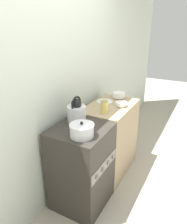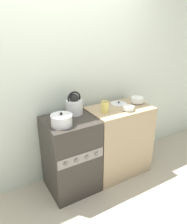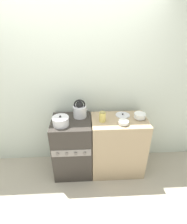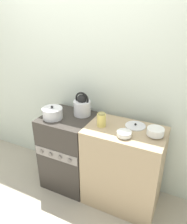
# 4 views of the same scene
# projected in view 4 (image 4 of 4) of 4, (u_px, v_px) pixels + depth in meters

# --- Properties ---
(ground_plane) EXTENTS (12.00, 12.00, 0.00)m
(ground_plane) POSITION_uv_depth(u_px,v_px,m) (59.00, 194.00, 2.60)
(ground_plane) COLOR #B2A893
(wall_back) EXTENTS (7.00, 0.06, 2.50)m
(wall_back) POSITION_uv_depth(u_px,v_px,m) (81.00, 80.00, 2.57)
(wall_back) COLOR silver
(wall_back) RESTS_ON ground_plane
(stove) EXTENTS (0.56, 0.56, 0.91)m
(stove) POSITION_uv_depth(u_px,v_px,m) (69.00, 151.00, 2.63)
(stove) COLOR #332D28
(stove) RESTS_ON ground_plane
(counter) EXTENTS (0.79, 0.50, 0.93)m
(counter) POSITION_uv_depth(u_px,v_px,m) (123.00, 167.00, 2.34)
(counter) COLOR tan
(counter) RESTS_ON ground_plane
(kettle) EXTENTS (0.24, 0.19, 0.27)m
(kettle) POSITION_uv_depth(u_px,v_px,m) (82.00, 106.00, 2.43)
(kettle) COLOR silver
(kettle) RESTS_ON stove
(cooking_pot) EXTENTS (0.22, 0.22, 0.15)m
(cooking_pot) POSITION_uv_depth(u_px,v_px,m) (53.00, 113.00, 2.38)
(cooking_pot) COLOR silver
(cooking_pot) RESTS_ON stove
(enamel_bowl) EXTENTS (0.16, 0.16, 0.08)m
(enamel_bowl) POSITION_uv_depth(u_px,v_px,m) (155.00, 132.00, 2.02)
(enamel_bowl) COLOR white
(enamel_bowl) RESTS_ON counter
(small_ceramic_bowl) EXTENTS (0.14, 0.14, 0.05)m
(small_ceramic_bowl) POSITION_uv_depth(u_px,v_px,m) (124.00, 134.00, 2.02)
(small_ceramic_bowl) COLOR white
(small_ceramic_bowl) RESTS_ON counter
(storage_jar) EXTENTS (0.09, 0.09, 0.14)m
(storage_jar) POSITION_uv_depth(u_px,v_px,m) (101.00, 120.00, 2.19)
(storage_jar) COLOR #E0CC66
(storage_jar) RESTS_ON counter
(loose_pot_lid) EXTENTS (0.21, 0.21, 0.03)m
(loose_pot_lid) POSITION_uv_depth(u_px,v_px,m) (135.00, 126.00, 2.21)
(loose_pot_lid) COLOR silver
(loose_pot_lid) RESTS_ON counter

